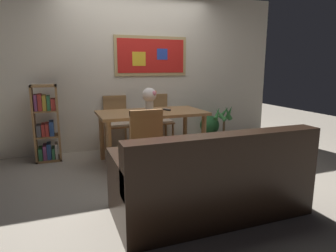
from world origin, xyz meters
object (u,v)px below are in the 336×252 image
at_px(dining_chair_near_left, 144,140).
at_px(tv_remote, 166,110).
at_px(dining_chair_far_left, 116,119).
at_px(bookshelf, 46,125).
at_px(flower_vase, 150,97).
at_px(dining_table, 152,118).
at_px(potted_palm, 224,130).
at_px(potted_ivy, 210,128).
at_px(dining_chair_far_right, 159,116).
at_px(leather_couch, 211,182).

distance_m(dining_chair_near_left, tv_remote, 1.03).
bearing_deg(dining_chair_near_left, dining_chair_far_left, 91.32).
bearing_deg(dining_chair_far_left, bookshelf, -170.74).
distance_m(dining_chair_far_left, bookshelf, 1.08).
bearing_deg(bookshelf, flower_vase, -21.28).
bearing_deg(flower_vase, bookshelf, 158.72).
bearing_deg(dining_table, tv_remote, 8.62).
height_order(dining_chair_far_left, tv_remote, dining_chair_far_left).
relative_size(potted_palm, tv_remote, 4.61).
xyz_separation_m(dining_chair_near_left, potted_palm, (1.76, 1.12, -0.24)).
distance_m(flower_vase, tv_remote, 0.33).
height_order(bookshelf, potted_ivy, bookshelf).
bearing_deg(dining_chair_far_right, flower_vase, -117.41).
xyz_separation_m(dining_chair_near_left, bookshelf, (-1.10, 1.37, -0.00)).
relative_size(leather_couch, bookshelf, 1.60).
relative_size(dining_table, tv_remote, 9.45).
relative_size(dining_table, dining_chair_far_left, 1.67).
xyz_separation_m(dining_chair_far_right, potted_ivy, (0.93, -0.15, -0.26)).
height_order(dining_table, potted_ivy, dining_table).
bearing_deg(dining_table, potted_palm, 13.10).
bearing_deg(flower_vase, leather_couch, -87.82).
xyz_separation_m(dining_chair_far_right, dining_chair_near_left, (-0.71, -1.57, 0.00)).
distance_m(dining_chair_near_left, potted_ivy, 2.19).
bearing_deg(leather_couch, bookshelf, 122.96).
bearing_deg(bookshelf, dining_table, -21.73).
relative_size(dining_table, flower_vase, 4.45).
relative_size(dining_chair_far_right, bookshelf, 0.81).
xyz_separation_m(dining_chair_far_left, leather_couch, (0.42, -2.47, -0.22)).
bearing_deg(flower_vase, dining_chair_far_right, 62.59).
height_order(dining_table, dining_chair_far_right, dining_chair_far_right).
height_order(dining_chair_far_right, potted_palm, dining_chair_far_right).
distance_m(bookshelf, flower_vase, 1.58).
relative_size(leather_couch, tv_remote, 11.17).
xyz_separation_m(bookshelf, potted_palm, (2.86, -0.25, -0.24)).
bearing_deg(bookshelf, dining_chair_far_right, 6.48).
relative_size(dining_table, dining_chair_far_right, 1.67).
distance_m(bookshelf, potted_palm, 2.88).
height_order(dining_chair_far_left, potted_palm, dining_chair_far_left).
bearing_deg(flower_vase, potted_ivy, 24.80).
distance_m(dining_chair_far_right, dining_chair_far_left, 0.75).
distance_m(dining_chair_far_right, dining_chair_near_left, 1.73).
bearing_deg(dining_table, dining_chair_near_left, -113.32).
height_order(dining_table, tv_remote, tv_remote).
bearing_deg(dining_chair_far_left, potted_palm, -13.20).
bearing_deg(dining_table, leather_couch, -88.49).
xyz_separation_m(dining_chair_far_left, flower_vase, (0.36, -0.73, 0.42)).
bearing_deg(dining_chair_far_right, dining_chair_near_left, -114.43).
bearing_deg(dining_chair_near_left, bookshelf, 128.92).
bearing_deg(dining_chair_far_left, dining_chair_near_left, -88.68).
bearing_deg(potted_palm, dining_table, -166.90).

